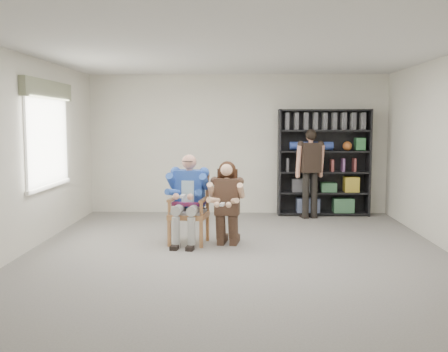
# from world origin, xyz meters

# --- Properties ---
(room_shell) EXTENTS (6.00, 7.00, 2.80)m
(room_shell) POSITION_xyz_m (0.00, 0.00, 1.40)
(room_shell) COLOR beige
(room_shell) RESTS_ON ground
(floor) EXTENTS (6.00, 7.00, 0.01)m
(floor) POSITION_xyz_m (0.00, 0.00, 0.00)
(floor) COLOR slate
(floor) RESTS_ON ground
(window_left) EXTENTS (0.16, 2.00, 1.75)m
(window_left) POSITION_xyz_m (-2.95, 1.00, 1.63)
(window_left) COLOR white
(window_left) RESTS_ON room_shell
(armchair) EXTENTS (0.69, 0.67, 1.06)m
(armchair) POSITION_xyz_m (-0.74, 0.71, 0.53)
(armchair) COLOR #A27C44
(armchair) RESTS_ON floor
(seated_man) EXTENTS (0.70, 0.90, 1.37)m
(seated_man) POSITION_xyz_m (-0.74, 0.71, 0.69)
(seated_man) COLOR #164694
(seated_man) RESTS_ON floor
(kneeling_woman) EXTENTS (0.64, 0.91, 1.26)m
(kneeling_woman) POSITION_xyz_m (-0.16, 0.59, 0.63)
(kneeling_woman) COLOR #38251E
(kneeling_woman) RESTS_ON floor
(bookshelf) EXTENTS (1.80, 0.38, 2.10)m
(bookshelf) POSITION_xyz_m (1.70, 3.28, 1.05)
(bookshelf) COLOR black
(bookshelf) RESTS_ON floor
(standing_man) EXTENTS (0.59, 0.43, 1.71)m
(standing_man) POSITION_xyz_m (1.39, 2.90, 0.86)
(standing_man) COLOR black
(standing_man) RESTS_ON floor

